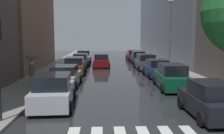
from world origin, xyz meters
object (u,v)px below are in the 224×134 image
(parked_car_left_fifth, at_px, (84,57))
(pedestrian_by_kerb, at_px, (31,63))
(parked_car_left_second, at_px, (65,77))
(parked_car_right_fifth, at_px, (138,58))
(parked_car_right_fourth, at_px, (145,62))
(pedestrian_near_tree, at_px, (32,66))
(parked_car_right_third, at_px, (157,69))
(parked_car_right_nearest, at_px, (210,100))
(parked_car_left_third, at_px, (75,66))
(parked_car_right_second, at_px, (171,77))
(car_midroad, at_px, (101,61))
(lamp_post_right, at_px, (170,31))
(parked_car_left_fourth, at_px, (81,60))
(parked_car_right_sixth, at_px, (133,55))
(parked_car_left_nearest, at_px, (53,92))

(parked_car_left_fifth, distance_m, pedestrian_by_kerb, 17.22)
(parked_car_left_second, height_order, parked_car_right_fifth, parked_car_right_fifth)
(parked_car_right_fourth, height_order, pedestrian_near_tree, pedestrian_near_tree)
(parked_car_right_fifth, bearing_deg, parked_car_right_fourth, 178.70)
(parked_car_left_second, height_order, parked_car_right_third, parked_car_right_third)
(parked_car_left_second, height_order, parked_car_right_nearest, parked_car_right_nearest)
(parked_car_left_second, height_order, pedestrian_by_kerb, pedestrian_by_kerb)
(parked_car_left_second, distance_m, parked_car_right_third, 8.85)
(parked_car_left_third, relative_size, parked_car_right_fourth, 1.01)
(parked_car_right_second, height_order, car_midroad, parked_car_right_second)
(parked_car_right_second, xyz_separation_m, lamp_post_right, (1.75, 7.12, 3.40))
(parked_car_right_fourth, bearing_deg, parked_car_left_third, 109.87)
(parked_car_left_fourth, height_order, parked_car_right_fifth, parked_car_right_fifth)
(parked_car_left_second, distance_m, parked_car_left_fifth, 18.24)
(parked_car_left_fourth, bearing_deg, parked_car_right_sixth, -39.26)
(parked_car_right_sixth, bearing_deg, parked_car_right_fifth, 179.60)
(parked_car_right_sixth, bearing_deg, parked_car_right_third, 179.66)
(parked_car_right_fifth, bearing_deg, pedestrian_near_tree, 150.12)
(parked_car_left_third, distance_m, lamp_post_right, 10.04)
(parked_car_left_nearest, height_order, lamp_post_right, lamp_post_right)
(parked_car_left_third, height_order, pedestrian_by_kerb, pedestrian_by_kerb)
(parked_car_right_third, relative_size, pedestrian_by_kerb, 2.09)
(parked_car_left_nearest, bearing_deg, parked_car_right_sixth, -18.54)
(parked_car_left_nearest, height_order, parked_car_right_nearest, parked_car_left_nearest)
(parked_car_right_nearest, relative_size, car_midroad, 0.87)
(parked_car_right_fourth, xyz_separation_m, parked_car_right_fifth, (0.11, 6.70, -0.02))
(parked_car_right_fourth, height_order, parked_car_right_sixth, parked_car_right_fourth)
(parked_car_right_nearest, xyz_separation_m, parked_car_right_sixth, (0.04, 29.03, -0.03))
(parked_car_right_nearest, height_order, pedestrian_by_kerb, pedestrian_by_kerb)
(parked_car_right_third, distance_m, lamp_post_right, 4.24)
(parked_car_left_nearest, relative_size, parked_car_right_sixth, 1.00)
(lamp_post_right, bearing_deg, parked_car_right_sixth, 96.24)
(parked_car_right_nearest, height_order, parked_car_right_sixth, parked_car_right_nearest)
(parked_car_left_fourth, xyz_separation_m, parked_car_right_sixth, (7.64, 8.65, -0.01))
(parked_car_right_second, height_order, parked_car_right_fourth, parked_car_right_second)
(parked_car_left_nearest, distance_m, pedestrian_near_tree, 4.98)
(parked_car_left_nearest, bearing_deg, lamp_post_right, -41.56)
(parked_car_right_nearest, relative_size, parked_car_right_fourth, 0.90)
(parked_car_left_fifth, height_order, parked_car_right_nearest, parked_car_left_fifth)
(parked_car_left_third, bearing_deg, parked_car_right_nearest, -152.43)
(pedestrian_near_tree, bearing_deg, parked_car_right_sixth, 74.31)
(parked_car_left_second, distance_m, car_midroad, 12.52)
(lamp_post_right, bearing_deg, pedestrian_by_kerb, -158.93)
(parked_car_right_fourth, bearing_deg, parked_car_right_third, 179.92)
(parked_car_left_fifth, xyz_separation_m, parked_car_right_fourth, (7.55, -8.74, 0.02))
(parked_car_left_fourth, xyz_separation_m, pedestrian_by_kerb, (-2.93, -11.48, 0.90))
(parked_car_right_sixth, height_order, pedestrian_near_tree, pedestrian_near_tree)
(parked_car_right_third, distance_m, parked_car_right_sixth, 17.20)
(parked_car_left_second, distance_m, parked_car_left_third, 6.49)
(parked_car_left_nearest, relative_size, lamp_post_right, 0.62)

